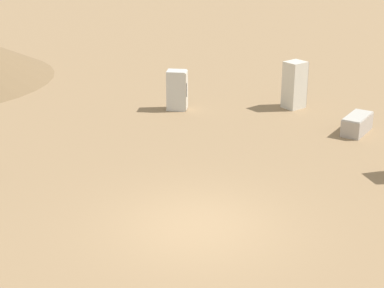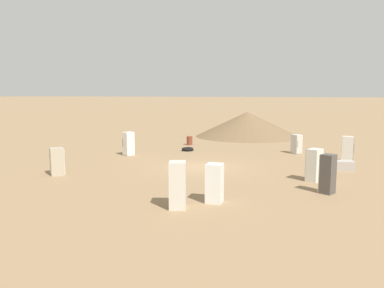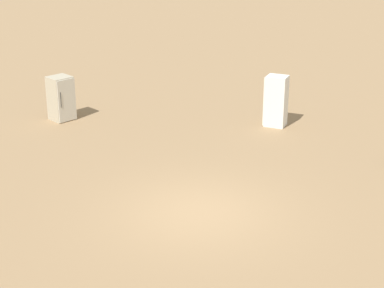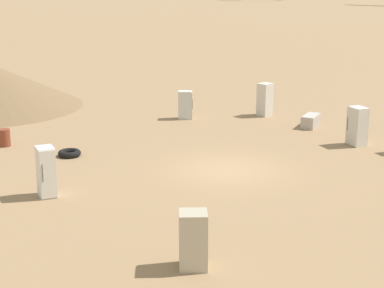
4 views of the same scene
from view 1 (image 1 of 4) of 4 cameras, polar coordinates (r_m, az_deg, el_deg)
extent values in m
plane|color=#937551|center=(15.33, 0.50, -7.29)|extent=(1000.00, 1000.00, 0.00)
cube|color=silver|center=(23.63, -1.38, 4.81)|extent=(0.89, 0.89, 1.47)
cube|color=beige|center=(23.58, -0.50, 4.78)|extent=(0.42, 0.41, 1.41)
cylinder|color=#2D2D2D|center=(23.36, -0.49, 4.82)|extent=(0.02, 0.02, 0.52)
cube|color=beige|center=(24.09, 9.08, 5.21)|extent=(0.64, 0.72, 1.75)
cube|color=gray|center=(24.36, 9.69, 5.35)|extent=(0.61, 0.05, 1.68)
cylinder|color=#2D2D2D|center=(24.22, 10.13, 5.44)|extent=(0.02, 0.02, 0.61)
cube|color=#A89E93|center=(21.99, 14.45, 1.69)|extent=(1.08, 1.56, 0.57)
cube|color=#BCB7AD|center=(21.90, 14.52, 2.44)|extent=(1.04, 1.50, 0.04)
camera|label=2|loc=(19.93, 85.08, -6.04)|focal=35.00mm
camera|label=3|loc=(25.32, 27.56, 18.74)|focal=60.00mm
camera|label=4|loc=(10.95, -157.00, -17.08)|focal=60.00mm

